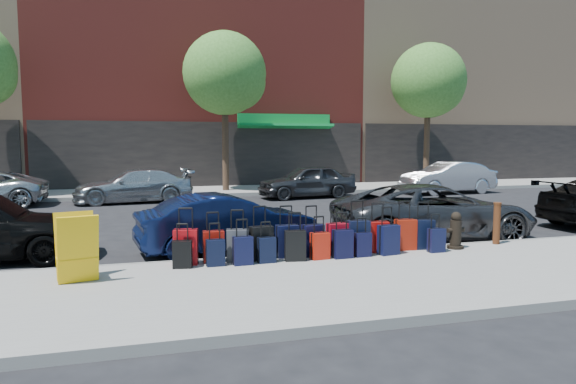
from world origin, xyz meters
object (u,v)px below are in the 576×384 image
object	(u,v)px
fire_hydrant	(456,232)
car_near_2	(434,212)
car_far_2	(307,181)
car_far_3	(448,178)
bollard	(497,223)
tree_center	(228,76)
suitcase_front_5	(313,240)
tree_right	(431,83)
display_rack	(77,248)
car_far_1	(134,186)
car_near_1	(228,223)

from	to	relation	value
fire_hydrant	car_near_2	size ratio (longest dim) A/B	0.16
car_near_2	car_far_2	world-z (taller)	car_far_2
car_far_2	car_far_3	size ratio (longest dim) A/B	0.94
bollard	car_near_2	world-z (taller)	car_near_2
tree_center	suitcase_front_5	distance (m)	15.14
tree_right	tree_center	bearing A→B (deg)	180.00
suitcase_front_5	display_rack	xyz separation A→B (m)	(-4.25, -0.73, 0.23)
car_far_1	car_far_3	distance (m)	13.97
tree_right	car_near_1	size ratio (longest dim) A/B	1.88
tree_right	car_near_1	bearing A→B (deg)	-134.41
tree_center	display_rack	world-z (taller)	tree_center
tree_right	car_far_3	bearing A→B (deg)	-104.24
display_rack	suitcase_front_5	bearing A→B (deg)	-3.28
suitcase_front_5	car_far_3	distance (m)	15.39
suitcase_front_5	display_rack	distance (m)	4.32
tree_right	display_rack	world-z (taller)	tree_right
suitcase_front_5	car_near_2	distance (m)	4.00
car_near_2	car_far_2	size ratio (longest dim) A/B	1.17
bollard	car_far_1	distance (m)	13.99
tree_right	fire_hydrant	world-z (taller)	tree_right
car_near_1	car_far_3	size ratio (longest dim) A/B	0.86
tree_center	bollard	size ratio (longest dim) A/B	7.86
car_far_3	tree_right	bearing A→B (deg)	160.12
tree_center	suitcase_front_5	bearing A→B (deg)	-92.52
suitcase_front_5	car_near_1	bearing A→B (deg)	125.09
suitcase_front_5	car_far_3	world-z (taller)	car_far_3
car_near_1	car_far_2	distance (m)	11.12
suitcase_front_5	car_far_2	world-z (taller)	car_far_2
suitcase_front_5	car_near_2	xyz separation A→B (m)	(3.66, 1.59, 0.22)
fire_hydrant	bollard	size ratio (longest dim) A/B	0.84
tree_right	car_far_2	size ratio (longest dim) A/B	1.73
bollard	car_near_1	bearing A→B (deg)	166.12
fire_hydrant	car_near_1	world-z (taller)	car_near_1
tree_right	car_near_2	distance (m)	15.48
tree_center	fire_hydrant	size ratio (longest dim) A/B	9.32
car_near_1	car_far_1	distance (m)	10.37
tree_center	display_rack	distance (m)	16.49
bollard	car_far_2	world-z (taller)	car_far_2
tree_right	bollard	size ratio (longest dim) A/B	7.86
display_rack	car_far_3	world-z (taller)	car_far_3
car_far_2	tree_center	bearing A→B (deg)	-141.62
display_rack	car_far_1	size ratio (longest dim) A/B	0.24
fire_hydrant	car_far_1	size ratio (longest dim) A/B	0.17
fire_hydrant	car_far_2	size ratio (longest dim) A/B	0.19
car_far_2	suitcase_front_5	bearing A→B (deg)	-23.76
tree_right	suitcase_front_5	distance (m)	18.78
car_near_2	tree_center	bearing A→B (deg)	16.91
car_far_3	car_near_2	bearing A→B (deg)	-40.17
bollard	suitcase_front_5	bearing A→B (deg)	-179.51
bollard	tree_center	bearing A→B (deg)	104.39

